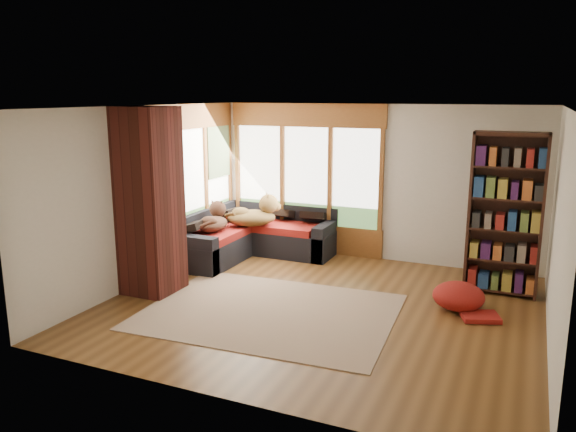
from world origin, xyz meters
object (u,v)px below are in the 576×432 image
Objects in this scene: dog_tan at (256,212)px; dog_brindle at (214,219)px; brick_chimney at (150,201)px; sectional_sofa at (248,240)px; area_rug at (270,311)px; pouf at (459,295)px; bookshelf at (505,215)px.

dog_brindle is at bearing -164.43° from dog_tan.
brick_chimney is at bearing 166.72° from dog_brindle.
brick_chimney is 2.66× the size of dog_tan.
brick_chimney is 1.67m from dog_brindle.
brick_chimney is 3.27× the size of dog_brindle.
sectional_sofa is at bearing 179.84° from dog_tan.
dog_brindle is (-0.38, -0.48, 0.43)m from sectional_sofa.
pouf reaches higher than area_rug.
pouf is at bearing -14.87° from sectional_sofa.
sectional_sofa reaches higher than area_rug.
area_rug is at bearing -2.28° from brick_chimney.
brick_chimney is 0.82× the size of area_rug.
bookshelf is 1.36m from pouf.
brick_chimney is 4.91m from bookshelf.
brick_chimney reaches higher than dog_tan.
brick_chimney reaches higher than bookshelf.
sectional_sofa is 3.31× the size of pouf.
sectional_sofa reaches higher than pouf.
dog_tan is at bearing 162.36° from pouf.
brick_chimney is at bearing -101.13° from sectional_sofa.
area_rug is 3.49m from bookshelf.
pouf is 0.68× the size of dog_tan.
brick_chimney reaches higher than dog_brindle.
area_rug is (1.42, -2.12, -0.30)m from sectional_sofa.
brick_chimney is at bearing -157.63° from bookshelf.
brick_chimney is 2.32m from sectional_sofa.
dog_brindle is (-0.49, -0.56, -0.04)m from dog_tan.
bookshelf is 2.32× the size of dog_tan.
dog_tan is at bearing 75.17° from brick_chimney.
bookshelf is at bearing -1.35° from sectional_sofa.
sectional_sofa is 4.18m from bookshelf.
bookshelf is at bearing 22.37° from brick_chimney.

